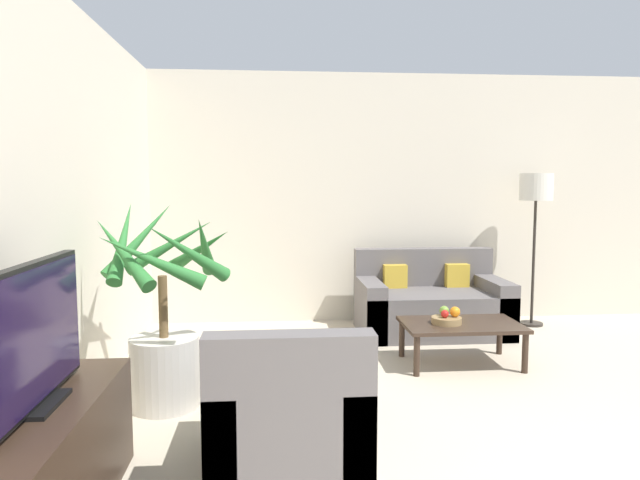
{
  "coord_description": "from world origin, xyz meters",
  "views": [
    {
      "loc": [
        -2.26,
        -0.47,
        1.51
      ],
      "look_at": [
        -1.82,
        4.67,
        1.0
      ],
      "focal_mm": 32.0,
      "sensor_mm": 36.0,
      "label": 1
    }
  ],
  "objects_px": {
    "potted_palm": "(164,329)",
    "coffee_table": "(461,328)",
    "floor_lamp": "(536,195)",
    "apple_green": "(444,311)",
    "television": "(35,336)",
    "apple_red": "(445,314)",
    "armchair": "(288,419)",
    "sofa_loveseat": "(430,305)",
    "tv_console": "(41,469)",
    "ottoman": "(294,380)",
    "orange_fruit": "(455,312)",
    "fruit_bowl": "(446,320)"
  },
  "relations": [
    {
      "from": "television",
      "to": "apple_red",
      "type": "relative_size",
      "value": 14.38
    },
    {
      "from": "orange_fruit",
      "to": "armchair",
      "type": "xyz_separation_m",
      "value": [
        -1.43,
        -1.63,
        -0.18
      ]
    },
    {
      "from": "coffee_table",
      "to": "apple_green",
      "type": "bearing_deg",
      "value": 160.88
    },
    {
      "from": "television",
      "to": "ottoman",
      "type": "bearing_deg",
      "value": 48.37
    },
    {
      "from": "potted_palm",
      "to": "orange_fruit",
      "type": "distance_m",
      "value": 2.35
    },
    {
      "from": "potted_palm",
      "to": "apple_green",
      "type": "distance_m",
      "value": 2.29
    },
    {
      "from": "television",
      "to": "ottoman",
      "type": "height_order",
      "value": "television"
    },
    {
      "from": "floor_lamp",
      "to": "apple_green",
      "type": "height_order",
      "value": "floor_lamp"
    },
    {
      "from": "sofa_loveseat",
      "to": "apple_green",
      "type": "height_order",
      "value": "sofa_loveseat"
    },
    {
      "from": "armchair",
      "to": "fruit_bowl",
      "type": "bearing_deg",
      "value": 50.1
    },
    {
      "from": "fruit_bowl",
      "to": "orange_fruit",
      "type": "bearing_deg",
      "value": 2.54
    },
    {
      "from": "sofa_loveseat",
      "to": "fruit_bowl",
      "type": "bearing_deg",
      "value": -98.94
    },
    {
      "from": "tv_console",
      "to": "floor_lamp",
      "type": "distance_m",
      "value": 5.16
    },
    {
      "from": "apple_green",
      "to": "apple_red",
      "type": "bearing_deg",
      "value": -103.7
    },
    {
      "from": "apple_green",
      "to": "orange_fruit",
      "type": "xyz_separation_m",
      "value": [
        0.07,
        -0.06,
        0.0
      ]
    },
    {
      "from": "orange_fruit",
      "to": "fruit_bowl",
      "type": "bearing_deg",
      "value": -177.46
    },
    {
      "from": "coffee_table",
      "to": "orange_fruit",
      "type": "relative_size",
      "value": 11.32
    },
    {
      "from": "television",
      "to": "armchair",
      "type": "height_order",
      "value": "television"
    },
    {
      "from": "tv_console",
      "to": "floor_lamp",
      "type": "height_order",
      "value": "floor_lamp"
    },
    {
      "from": "floor_lamp",
      "to": "sofa_loveseat",
      "type": "bearing_deg",
      "value": -169.99
    },
    {
      "from": "television",
      "to": "sofa_loveseat",
      "type": "xyz_separation_m",
      "value": [
        2.61,
        3.13,
        -0.59
      ]
    },
    {
      "from": "potted_palm",
      "to": "fruit_bowl",
      "type": "xyz_separation_m",
      "value": [
        2.16,
        0.7,
        -0.16
      ]
    },
    {
      "from": "potted_palm",
      "to": "orange_fruit",
      "type": "bearing_deg",
      "value": 17.56
    },
    {
      "from": "tv_console",
      "to": "apple_green",
      "type": "height_order",
      "value": "tv_console"
    },
    {
      "from": "tv_console",
      "to": "potted_palm",
      "type": "distance_m",
      "value": 1.43
    },
    {
      "from": "orange_fruit",
      "to": "ottoman",
      "type": "distance_m",
      "value": 1.6
    },
    {
      "from": "orange_fruit",
      "to": "sofa_loveseat",
      "type": "bearing_deg",
      "value": 84.88
    },
    {
      "from": "tv_console",
      "to": "armchair",
      "type": "height_order",
      "value": "armchair"
    },
    {
      "from": "floor_lamp",
      "to": "fruit_bowl",
      "type": "bearing_deg",
      "value": -136.65
    },
    {
      "from": "apple_green",
      "to": "ottoman",
      "type": "height_order",
      "value": "apple_green"
    },
    {
      "from": "floor_lamp",
      "to": "coffee_table",
      "type": "distance_m",
      "value": 2.04
    },
    {
      "from": "apple_red",
      "to": "ottoman",
      "type": "xyz_separation_m",
      "value": [
        -1.28,
        -0.77,
        -0.25
      ]
    },
    {
      "from": "coffee_table",
      "to": "fruit_bowl",
      "type": "height_order",
      "value": "fruit_bowl"
    },
    {
      "from": "fruit_bowl",
      "to": "apple_green",
      "type": "bearing_deg",
      "value": 91.81
    },
    {
      "from": "sofa_loveseat",
      "to": "ottoman",
      "type": "distance_m",
      "value": 2.36
    },
    {
      "from": "floor_lamp",
      "to": "coffee_table",
      "type": "xyz_separation_m",
      "value": [
        -1.2,
        -1.25,
        -1.08
      ]
    },
    {
      "from": "television",
      "to": "sofa_loveseat",
      "type": "bearing_deg",
      "value": 50.26
    },
    {
      "from": "apple_red",
      "to": "apple_green",
      "type": "distance_m",
      "value": 0.08
    },
    {
      "from": "potted_palm",
      "to": "coffee_table",
      "type": "relative_size",
      "value": 1.45
    },
    {
      "from": "floor_lamp",
      "to": "orange_fruit",
      "type": "distance_m",
      "value": 2.01
    },
    {
      "from": "television",
      "to": "apple_green",
      "type": "xyz_separation_m",
      "value": [
        2.44,
        2.14,
        -0.42
      ]
    },
    {
      "from": "tv_console",
      "to": "apple_red",
      "type": "bearing_deg",
      "value": 40.38
    },
    {
      "from": "armchair",
      "to": "coffee_table",
      "type": "bearing_deg",
      "value": 47.74
    },
    {
      "from": "tv_console",
      "to": "orange_fruit",
      "type": "height_order",
      "value": "tv_console"
    },
    {
      "from": "apple_green",
      "to": "floor_lamp",
      "type": "bearing_deg",
      "value": 41.91
    },
    {
      "from": "apple_green",
      "to": "fruit_bowl",
      "type": "bearing_deg",
      "value": -88.19
    },
    {
      "from": "apple_green",
      "to": "armchair",
      "type": "bearing_deg",
      "value": -128.84
    },
    {
      "from": "floor_lamp",
      "to": "ottoman",
      "type": "bearing_deg",
      "value": -142.03
    },
    {
      "from": "potted_palm",
      "to": "tv_console",
      "type": "bearing_deg",
      "value": -101.49
    },
    {
      "from": "potted_palm",
      "to": "apple_green",
      "type": "xyz_separation_m",
      "value": [
        2.16,
        0.76,
        -0.09
      ]
    }
  ]
}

